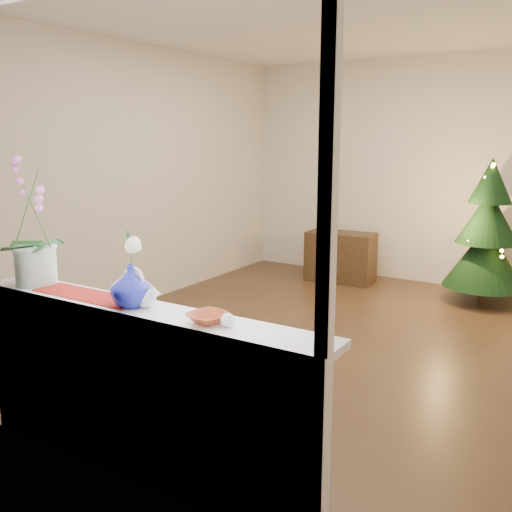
{
  "coord_description": "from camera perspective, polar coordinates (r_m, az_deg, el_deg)",
  "views": [
    {
      "loc": [
        1.99,
        -4.41,
        1.77
      ],
      "look_at": [
        0.09,
        -1.4,
        1.02
      ],
      "focal_mm": 40.0,
      "sensor_mm": 36.0,
      "label": 1
    }
  ],
  "objects": [
    {
      "name": "runner",
      "position": [
        3.24,
        -16.41,
        -3.78
      ],
      "size": [
        0.7,
        0.2,
        0.01
      ],
      "primitive_type": "cube",
      "color": "maroon",
      "rests_on": "windowsill"
    },
    {
      "name": "window_apron",
      "position": [
        3.09,
        -12.32,
        -13.94
      ],
      "size": [
        2.2,
        0.08,
        0.88
      ],
      "primitive_type": "cube",
      "color": "white",
      "rests_on": "ground"
    },
    {
      "name": "side_table",
      "position": [
        7.13,
        8.45,
        -0.09
      ],
      "size": [
        0.85,
        0.47,
        0.61
      ],
      "primitive_type": "cube",
      "rotation": [
        0.0,
        0.0,
        0.08
      ],
      "color": "black",
      "rests_on": "ground"
    },
    {
      "name": "swan",
      "position": [
        2.94,
        -11.35,
        -3.22
      ],
      "size": [
        0.24,
        0.14,
        0.19
      ],
      "primitive_type": null,
      "rotation": [
        0.0,
        0.0,
        0.18
      ],
      "color": "silver",
      "rests_on": "windowsill"
    },
    {
      "name": "lily",
      "position": [
        2.91,
        -12.61,
        1.59
      ],
      "size": [
        0.14,
        0.08,
        0.19
      ],
      "primitive_type": null,
      "color": "silver",
      "rests_on": "blue_vase"
    },
    {
      "name": "windowsill",
      "position": [
        2.98,
        -11.5,
        -5.35
      ],
      "size": [
        2.2,
        0.26,
        0.04
      ],
      "primitive_type": "cube",
      "color": "white",
      "rests_on": "window_apron"
    },
    {
      "name": "wall_front",
      "position": [
        2.79,
        -13.72,
        2.87
      ],
      "size": [
        4.5,
        0.1,
        2.7
      ],
      "primitive_type": "cube",
      "color": "beige",
      "rests_on": "ground"
    },
    {
      "name": "blue_vase",
      "position": [
        2.96,
        -12.42,
        -2.6
      ],
      "size": [
        0.32,
        0.32,
        0.25
      ],
      "primitive_type": "imported",
      "rotation": [
        0.0,
        0.0,
        -0.44
      ],
      "color": "navy",
      "rests_on": "windowsill"
    },
    {
      "name": "orchid_pot",
      "position": [
        3.53,
        -21.48,
        3.25
      ],
      "size": [
        0.31,
        0.31,
        0.74
      ],
      "primitive_type": null,
      "rotation": [
        0.0,
        0.0,
        0.28
      ],
      "color": "beige",
      "rests_on": "windowsill"
    },
    {
      "name": "wall_left",
      "position": [
        6.13,
        -11.7,
        7.71
      ],
      "size": [
        0.1,
        5.0,
        2.7
      ],
      "primitive_type": "cube",
      "color": "beige",
      "rests_on": "ground"
    },
    {
      "name": "window_frame",
      "position": [
        2.78,
        -13.63,
        10.1
      ],
      "size": [
        2.22,
        0.06,
        1.6
      ],
      "primitive_type": null,
      "color": "white",
      "rests_on": "windowsill"
    },
    {
      "name": "xmas_tree",
      "position": [
        6.53,
        22.1,
        2.27
      ],
      "size": [
        1.11,
        1.11,
        1.56
      ],
      "primitive_type": null,
      "rotation": [
        0.0,
        0.0,
        0.38
      ],
      "color": "black",
      "rests_on": "ground"
    },
    {
      "name": "amber_dish",
      "position": [
        2.68,
        -4.89,
        -6.24
      ],
      "size": [
        0.19,
        0.19,
        0.04
      ],
      "primitive_type": "imported",
      "rotation": [
        0.0,
        0.0,
        -0.22
      ],
      "color": "#A03E1E",
      "rests_on": "windowsill"
    },
    {
      "name": "ground",
      "position": [
        5.15,
        7.57,
        -8.32
      ],
      "size": [
        5.0,
        5.0,
        0.0
      ],
      "primitive_type": "plane",
      "color": "#3D2619",
      "rests_on": "ground"
    },
    {
      "name": "ceiling",
      "position": [
        4.93,
        8.49,
        22.63
      ],
      "size": [
        5.0,
        5.0,
        0.0
      ],
      "primitive_type": "plane",
      "color": "white",
      "rests_on": "wall_back"
    },
    {
      "name": "wall_back",
      "position": [
        7.21,
        16.31,
        8.07
      ],
      "size": [
        4.5,
        0.1,
        2.7
      ],
      "primitive_type": "cube",
      "color": "beige",
      "rests_on": "ground"
    },
    {
      "name": "paperweight",
      "position": [
        2.61,
        -2.86,
        -6.43
      ],
      "size": [
        0.08,
        0.08,
        0.07
      ],
      "primitive_type": "sphere",
      "rotation": [
        0.0,
        0.0,
        0.28
      ],
      "color": "white",
      "rests_on": "windowsill"
    }
  ]
}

